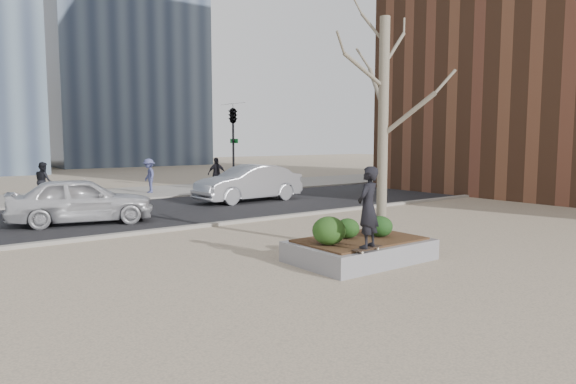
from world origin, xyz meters
TOP-DOWN VIEW (x-y plane):
  - ground at (0.00, 0.00)m, footprint 120.00×120.00m
  - street at (0.00, 10.00)m, footprint 60.00×8.00m
  - far_sidewalk at (0.00, 17.00)m, footprint 60.00×6.00m
  - planter at (1.00, 0.00)m, footprint 3.00×2.00m
  - planter_mulch at (1.00, 0.00)m, footprint 2.70×1.70m
  - sycamore_tree at (2.00, 0.30)m, footprint 2.80×2.80m
  - shrub_left at (0.01, -0.08)m, footprint 0.70×0.70m
  - shrub_middle at (0.82, 0.21)m, footprint 0.53×0.53m
  - shrub_right at (1.53, -0.11)m, footprint 0.56×0.56m
  - skateboard at (0.33, -0.88)m, footprint 0.80×0.30m
  - skateboarder at (0.33, -0.88)m, footprint 0.69×0.57m
  - police_car at (-2.55, 8.85)m, footprint 4.66×2.80m
  - car_silver at (4.86, 10.61)m, footprint 4.82×1.87m
  - car_third at (17.15, 11.91)m, footprint 4.65×2.11m
  - pedestrian_a at (-2.06, 16.65)m, footprint 0.71×0.87m
  - pedestrian_b at (2.77, 16.55)m, footprint 0.77×1.18m
  - pedestrian_c at (6.23, 15.88)m, footprint 1.03×0.50m
  - traffic_light_far at (6.50, 14.60)m, footprint 0.60×2.48m

SIDE VIEW (x-z plane):
  - ground at x=0.00m, z-range 0.00..0.00m
  - street at x=0.00m, z-range 0.00..0.02m
  - far_sidewalk at x=0.00m, z-range 0.00..0.02m
  - planter at x=1.00m, z-range 0.00..0.45m
  - planter_mulch at x=1.00m, z-range 0.45..0.49m
  - skateboard at x=0.33m, z-range 0.45..0.53m
  - car_third at x=17.15m, z-range 0.02..1.34m
  - shrub_middle at x=0.82m, z-range 0.49..0.94m
  - shrub_right at x=1.53m, z-range 0.49..0.96m
  - police_car at x=-2.55m, z-range 0.02..1.50m
  - shrub_left at x=0.01m, z-range 0.49..1.09m
  - car_silver at x=4.86m, z-range 0.02..1.59m
  - pedestrian_a at x=-2.06m, z-range 0.02..1.69m
  - pedestrian_b at x=2.77m, z-range 0.02..1.73m
  - pedestrian_c at x=6.23m, z-range 0.02..1.73m
  - skateboarder at x=0.33m, z-range 0.52..2.16m
  - traffic_light_far at x=6.50m, z-range 0.00..4.50m
  - sycamore_tree at x=2.00m, z-range 0.49..7.09m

